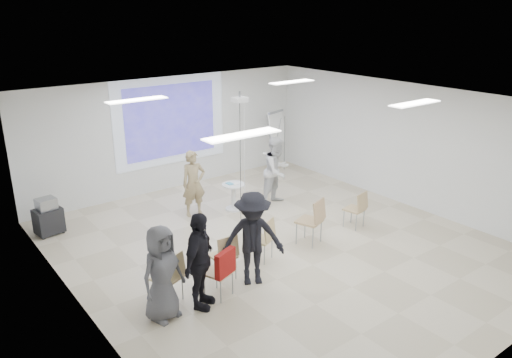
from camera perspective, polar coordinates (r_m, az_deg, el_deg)
floor at (r=10.44m, az=2.69°, el=-7.91°), size 8.00×9.00×0.10m
ceiling at (r=9.44m, az=2.99°, el=9.09°), size 8.00×9.00×0.10m
wall_back at (r=13.48m, az=-9.76°, el=5.18°), size 8.00×0.10×3.00m
wall_left at (r=8.02m, az=-20.04°, el=-5.59°), size 0.10×9.00×3.00m
wall_right at (r=12.72m, az=16.97°, el=3.77°), size 0.10×9.00×3.00m
projection_halo at (r=13.35m, az=-9.71°, el=6.58°), size 3.20×0.01×2.30m
projection_image at (r=13.33m, az=-9.68°, el=6.57°), size 2.60×0.01×1.90m
pedestal_table at (r=12.05m, az=-2.58°, el=-1.84°), size 0.56×0.56×0.68m
player_left at (r=11.67m, az=-7.16°, el=-0.03°), size 0.71×0.53×1.78m
player_right at (r=12.28m, az=2.41°, el=1.36°), size 1.05×0.92×1.89m
controller_left at (r=11.87m, az=-7.08°, el=1.75°), size 0.05×0.11×0.04m
controller_right at (r=12.26m, az=1.04°, el=2.96°), size 0.06×0.11×0.04m
chair_far_left at (r=8.44m, az=-9.75°, el=-10.69°), size 0.56×0.58×0.91m
chair_left_mid at (r=8.50m, az=-3.92°, el=-10.24°), size 0.55×0.57×0.90m
chair_left_inner at (r=9.01m, az=-3.57°, el=-8.49°), size 0.43×0.46×0.89m
chair_center at (r=9.65m, az=0.95°, el=-6.58°), size 0.54×0.56×0.86m
chair_right_inner at (r=10.31m, az=6.55°, el=-4.44°), size 0.61×0.63×1.00m
chair_right_far at (r=11.25m, az=11.52°, el=-3.14°), size 0.47×0.49×0.85m
red_jacket at (r=8.28m, az=-3.54°, el=-9.58°), size 0.46×0.25×0.44m
laptop at (r=9.10m, az=-3.90°, el=-8.53°), size 0.33×0.25×0.03m
audience_left at (r=8.08m, az=-6.51°, el=-8.59°), size 1.28×1.19×1.90m
audience_mid at (r=8.71m, az=-0.38°, el=-6.15°), size 1.44×1.20×1.95m
audience_outer at (r=7.94m, az=-10.76°, el=-9.94°), size 0.98×0.77×1.76m
flipchart_easel at (r=14.44m, az=2.39°, el=5.85°), size 0.78×0.61×1.86m
av_cart at (r=11.69m, az=-22.67°, el=-4.09°), size 0.61×0.51×0.82m
ceiling_projector at (r=10.72m, az=-1.84°, el=8.36°), size 0.30×0.25×3.00m
fluor_panel_nw at (r=10.08m, az=-13.45°, el=8.78°), size 1.20×0.30×0.02m
fluor_panel_ne at (r=12.24m, az=4.11°, el=11.01°), size 1.20×0.30×0.02m
fluor_panel_sw at (r=7.09m, az=-1.58°, el=5.05°), size 1.20×0.30×0.02m
fluor_panel_se at (r=9.92m, az=17.70°, el=8.24°), size 1.20×0.30×0.02m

